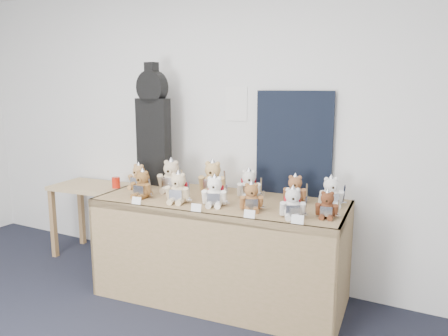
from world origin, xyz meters
The scene contains 22 objects.
room_shell centered at (0.21, 2.49, 1.59)m, with size 6.00×6.00×6.00m.
display_table centered at (0.32, 1.95, 0.66)m, with size 2.07×1.01×0.84m.
side_table centered at (-1.23, 2.22, 0.62)m, with size 0.94×0.57×0.75m.
guitar_case centered at (-0.50, 2.22, 1.38)m, with size 0.34×0.12×1.11m.
navy_board centered at (0.76, 2.45, 1.27)m, with size 0.65×0.02×0.87m, color black.
red_cup centered at (-0.99, 2.23, 0.80)m, with size 0.08×0.08×0.11m, color red.
teddy_front_far_left centered at (-0.30, 1.79, 0.94)m, with size 0.21×0.17×0.26m.
teddy_front_left centered at (0.06, 1.78, 0.94)m, with size 0.23×0.20×0.27m.
teddy_front_centre centered at (0.36, 1.83, 0.94)m, with size 0.22×0.21×0.26m.
teddy_front_right centered at (0.66, 1.84, 0.93)m, with size 0.20×0.19×0.24m.
teddy_front_far_right centered at (0.99, 1.82, 0.93)m, with size 0.20×0.19×0.25m.
teddy_front_end centered at (1.20, 1.93, 0.92)m, with size 0.18×0.16×0.22m.
teddy_back_left centered at (-0.20, 2.06, 0.96)m, with size 0.26×0.23×0.32m.
teddy_back_centre_left centered at (0.15, 2.17, 0.96)m, with size 0.27×0.24×0.32m.
teddy_back_centre_right centered at (0.49, 2.18, 0.94)m, with size 0.22×0.21×0.27m.
teddy_back_right centered at (0.87, 2.21, 0.94)m, with size 0.21×0.19×0.25m.
teddy_back_end centered at (1.14, 2.24, 0.94)m, with size 0.22×0.21×0.26m.
teddy_back_far_left centered at (-0.53, 2.03, 0.94)m, with size 0.21×0.17×0.25m.
entry_card_a centered at (-0.20, 1.58, 0.87)m, with size 0.08×0.00×0.06m, color white.
entry_card_b centered at (0.32, 1.63, 0.87)m, with size 0.08×0.00×0.06m, color white.
entry_card_c centered at (0.73, 1.66, 0.87)m, with size 0.08×0.00×0.06m, color white.
entry_card_d centered at (1.07, 1.69, 0.87)m, with size 0.08×0.00×0.06m, color white.
Camera 1 is at (1.94, -1.00, 1.74)m, focal length 35.00 mm.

